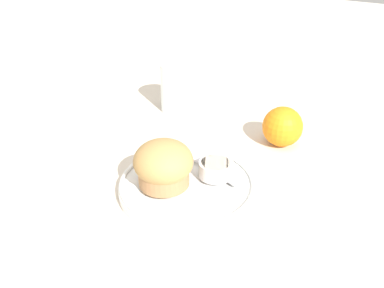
# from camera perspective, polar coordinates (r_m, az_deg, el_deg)

# --- Properties ---
(ground_plane) EXTENTS (3.00, 3.00, 0.00)m
(ground_plane) POSITION_cam_1_polar(r_m,az_deg,el_deg) (0.65, 0.26, -7.09)
(ground_plane) COLOR beige
(plate) EXTENTS (0.21, 0.21, 0.02)m
(plate) POSITION_cam_1_polar(r_m,az_deg,el_deg) (0.65, -0.64, -5.58)
(plate) COLOR white
(plate) RESTS_ON ground_plane
(muffin) EXTENTS (0.09, 0.09, 0.07)m
(muffin) POSITION_cam_1_polar(r_m,az_deg,el_deg) (0.63, -3.82, -2.78)
(muffin) COLOR #9E7047
(muffin) RESTS_ON plate
(cream_ramekin) EXTENTS (0.05, 0.05, 0.02)m
(cream_ramekin) POSITION_cam_1_polar(r_m,az_deg,el_deg) (0.65, 3.17, -3.23)
(cream_ramekin) COLOR silver
(cream_ramekin) RESTS_ON plate
(berry_pair) EXTENTS (0.03, 0.02, 0.02)m
(berry_pair) POSITION_cam_1_polar(r_m,az_deg,el_deg) (0.68, 2.46, -2.38)
(berry_pair) COLOR #B7192D
(berry_pair) RESTS_ON plate
(butter_knife) EXTENTS (0.17, 0.08, 0.00)m
(butter_knife) POSITION_cam_1_polar(r_m,az_deg,el_deg) (0.69, 1.05, -2.14)
(butter_knife) COLOR silver
(butter_knife) RESTS_ON plate
(orange_fruit) EXTENTS (0.07, 0.07, 0.07)m
(orange_fruit) POSITION_cam_1_polar(r_m,az_deg,el_deg) (0.78, 11.98, 2.29)
(orange_fruit) COLOR orange
(orange_fruit) RESTS_ON ground_plane
(juice_glass) EXTENTS (0.07, 0.07, 0.10)m
(juice_glass) POSITION_cam_1_polar(r_m,az_deg,el_deg) (0.88, -2.02, 7.58)
(juice_glass) COLOR silver
(juice_glass) RESTS_ON ground_plane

